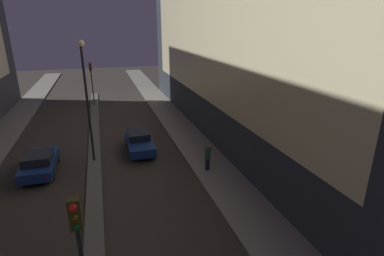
{
  "coord_description": "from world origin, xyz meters",
  "views": [
    {
      "loc": [
        0.96,
        -3.69,
        9.22
      ],
      "look_at": [
        7.07,
        16.18,
        1.96
      ],
      "focal_mm": 28.0,
      "sensor_mm": 36.0,
      "label": 1
    }
  ],
  "objects_px": {
    "car_left_lane": "(39,163)",
    "car_right_lane": "(139,142)",
    "traffic_light_mid": "(91,74)",
    "pedestrian_on_right_sidewalk": "(208,156)",
    "traffic_light_near": "(79,242)",
    "street_lamp": "(86,88)"
  },
  "relations": [
    {
      "from": "traffic_light_near",
      "to": "car_right_lane",
      "type": "relative_size",
      "value": 1.12
    },
    {
      "from": "pedestrian_on_right_sidewalk",
      "to": "car_left_lane",
      "type": "bearing_deg",
      "value": 164.42
    },
    {
      "from": "traffic_light_mid",
      "to": "car_left_lane",
      "type": "distance_m",
      "value": 17.34
    },
    {
      "from": "traffic_light_near",
      "to": "street_lamp",
      "type": "bearing_deg",
      "value": 90.0
    },
    {
      "from": "car_left_lane",
      "to": "car_right_lane",
      "type": "height_order",
      "value": "car_right_lane"
    },
    {
      "from": "traffic_light_mid",
      "to": "car_right_lane",
      "type": "height_order",
      "value": "traffic_light_mid"
    },
    {
      "from": "traffic_light_mid",
      "to": "car_left_lane",
      "type": "bearing_deg",
      "value": -101.23
    },
    {
      "from": "traffic_light_mid",
      "to": "car_right_lane",
      "type": "relative_size",
      "value": 1.12
    },
    {
      "from": "car_right_lane",
      "to": "pedestrian_on_right_sidewalk",
      "type": "relative_size",
      "value": 2.46
    },
    {
      "from": "traffic_light_near",
      "to": "traffic_light_mid",
      "type": "distance_m",
      "value": 29.26
    },
    {
      "from": "traffic_light_mid",
      "to": "car_left_lane",
      "type": "height_order",
      "value": "traffic_light_mid"
    },
    {
      "from": "pedestrian_on_right_sidewalk",
      "to": "traffic_light_mid",
      "type": "bearing_deg",
      "value": 109.97
    },
    {
      "from": "traffic_light_near",
      "to": "car_left_lane",
      "type": "xyz_separation_m",
      "value": [
        -3.33,
        12.5,
        -2.97
      ]
    },
    {
      "from": "car_right_lane",
      "to": "pedestrian_on_right_sidewalk",
      "type": "bearing_deg",
      "value": -50.47
    },
    {
      "from": "traffic_light_near",
      "to": "car_right_lane",
      "type": "height_order",
      "value": "traffic_light_near"
    },
    {
      "from": "car_right_lane",
      "to": "pedestrian_on_right_sidewalk",
      "type": "height_order",
      "value": "pedestrian_on_right_sidewalk"
    },
    {
      "from": "car_left_lane",
      "to": "street_lamp",
      "type": "bearing_deg",
      "value": 12.75
    },
    {
      "from": "car_left_lane",
      "to": "traffic_light_mid",
      "type": "bearing_deg",
      "value": 78.77
    },
    {
      "from": "car_right_lane",
      "to": "traffic_light_near",
      "type": "bearing_deg",
      "value": -103.17
    },
    {
      "from": "car_right_lane",
      "to": "pedestrian_on_right_sidewalk",
      "type": "xyz_separation_m",
      "value": [
        3.83,
        -4.64,
        0.3
      ]
    },
    {
      "from": "street_lamp",
      "to": "pedestrian_on_right_sidewalk",
      "type": "bearing_deg",
      "value": -27.19
    },
    {
      "from": "car_left_lane",
      "to": "car_right_lane",
      "type": "distance_m",
      "value": 6.87
    }
  ]
}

